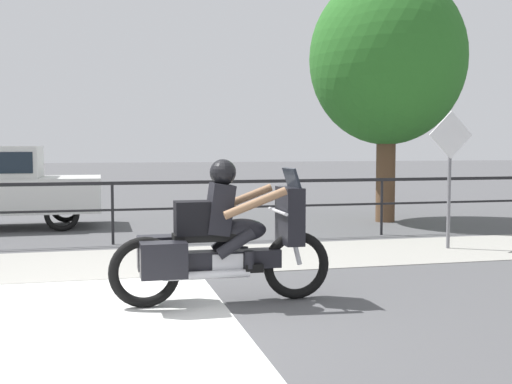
# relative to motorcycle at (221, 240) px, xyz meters

# --- Properties ---
(ground_plane) EXTENTS (120.00, 120.00, 0.00)m
(ground_plane) POSITION_rel_motorcycle_xyz_m (-1.07, -0.64, -0.71)
(ground_plane) COLOR #4C4C4F
(sidewalk_band) EXTENTS (44.00, 2.40, 0.01)m
(sidewalk_band) POSITION_rel_motorcycle_xyz_m (-1.07, 2.76, -0.70)
(sidewalk_band) COLOR #99968E
(sidewalk_band) RESTS_ON ground
(crosswalk_band) EXTENTS (3.07, 6.00, 0.01)m
(crosswalk_band) POSITION_rel_motorcycle_xyz_m (-1.51, -0.84, -0.70)
(crosswalk_band) COLOR silver
(crosswalk_band) RESTS_ON ground
(fence_railing) EXTENTS (36.00, 0.05, 1.11)m
(fence_railing) POSITION_rel_motorcycle_xyz_m (-1.07, 4.59, 0.17)
(fence_railing) COLOR black
(fence_railing) RESTS_ON ground
(motorcycle) EXTENTS (2.46, 0.76, 1.59)m
(motorcycle) POSITION_rel_motorcycle_xyz_m (0.00, 0.00, 0.00)
(motorcycle) COLOR black
(motorcycle) RESTS_ON ground
(street_sign) EXTENTS (0.79, 0.06, 2.31)m
(street_sign) POSITION_rel_motorcycle_xyz_m (4.40, 2.76, 0.77)
(street_sign) COLOR slate
(street_sign) RESTS_ON ground
(tree_behind_sign) EXTENTS (3.50, 3.50, 5.61)m
(tree_behind_sign) POSITION_rel_motorcycle_xyz_m (5.05, 6.59, 2.95)
(tree_behind_sign) COLOR brown
(tree_behind_sign) RESTS_ON ground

